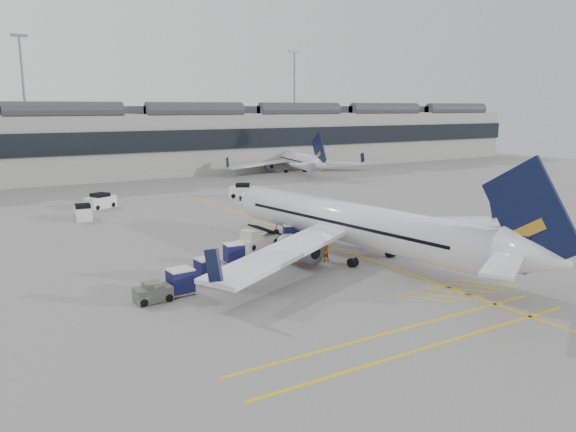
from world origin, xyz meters
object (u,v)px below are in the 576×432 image
baggage_cart_a (292,233)px  ramp_agent_a (301,251)px  airliner_main (358,225)px  pushback_tug (153,293)px  ramp_agent_b (324,251)px  belt_loader (257,239)px

baggage_cart_a → ramp_agent_a: size_ratio=0.99×
airliner_main → ramp_agent_a: bearing=158.2°
ramp_agent_a → pushback_tug: ramp_agent_a is taller
airliner_main → ramp_agent_b: bearing=162.1°
pushback_tug → baggage_cart_a: bearing=27.7°
airliner_main → baggage_cart_a: bearing=96.2°
ramp_agent_b → airliner_main: bearing=160.0°
pushback_tug → ramp_agent_a: bearing=10.3°
belt_loader → baggage_cart_a: 3.36m
ramp_agent_a → ramp_agent_b: size_ratio=1.12×
baggage_cart_a → ramp_agent_b: size_ratio=1.12×
ramp_agent_b → pushback_tug: bearing=-2.0°
belt_loader → pushback_tug: 15.76m
ramp_agent_b → pushback_tug: 14.92m
belt_loader → ramp_agent_a: bearing=-108.3°
ramp_agent_a → pushback_tug: (-12.98, -2.73, -0.43)m
baggage_cart_a → ramp_agent_b: (-1.16, -6.87, -0.01)m
baggage_cart_a → pushback_tug: bearing=-127.2°
airliner_main → pushback_tug: (-17.78, -1.54, -2.19)m
belt_loader → ramp_agent_b: belt_loader is taller
belt_loader → pushback_tug: belt_loader is taller
ramp_agent_b → ramp_agent_a: bearing=-30.3°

